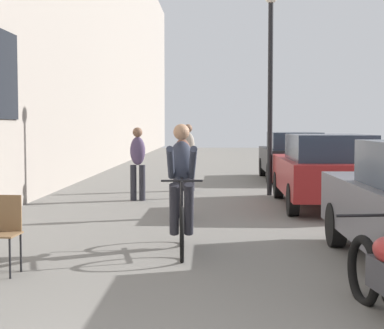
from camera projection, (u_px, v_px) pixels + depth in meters
cafe_chair_mid_toward_wall at (4, 228)px, 7.02m from camera, size 0.40×0.40×0.89m
cyclist_on_bicycle at (182, 191)px, 8.29m from camera, size 0.52×1.76×1.74m
pedestrian_near at (182, 167)px, 11.23m from camera, size 0.36×0.28×1.66m
pedestrian_mid at (138, 159)px, 13.81m from camera, size 0.34×0.25×1.64m
pedestrian_far at (188, 153)px, 15.87m from camera, size 0.35×0.25×1.72m
street_lamp at (270, 66)px, 14.72m from camera, size 0.32×0.32×4.90m
parked_car_second at (325, 169)px, 12.69m from camera, size 1.82×4.25×1.51m
parked_car_third at (292, 155)px, 19.00m from camera, size 1.78×4.16×1.48m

